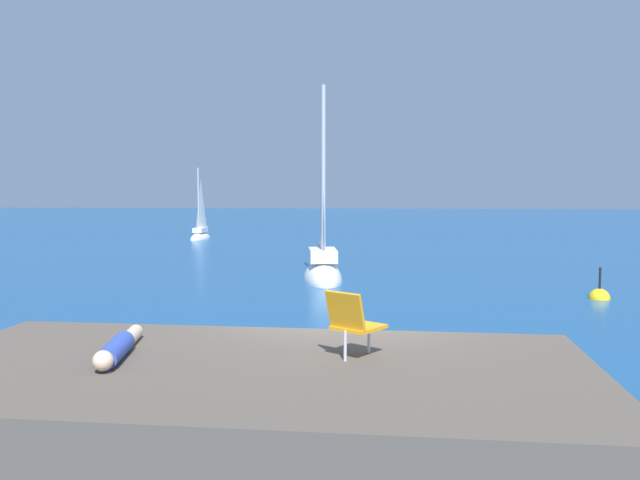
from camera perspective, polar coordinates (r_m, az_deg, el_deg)
name	(u,v)px	position (r m, az deg, el deg)	size (l,w,h in m)	color
ground_plane	(344,377)	(10.65, 2.06, -11.78)	(160.00, 160.00, 0.00)	navy
shore_ledge	(252,410)	(7.68, -5.89, -14.37)	(7.67, 3.87, 1.03)	brown
boulder_seaward	(369,399)	(9.64, 4.28, -13.57)	(0.93, 0.75, 0.51)	#4D4B46
boulder_inland	(449,402)	(9.69, 11.05, -13.55)	(1.21, 0.97, 0.67)	brown
sailboat_near	(323,269)	(21.26, 0.23, -2.49)	(1.71, 3.72, 6.76)	white
sailboat_far	(200,235)	(38.19, -10.30, 0.43)	(1.06, 2.45, 4.46)	white
person_sunbather	(118,347)	(8.11, -17.03, -8.87)	(0.44, 1.76, 0.25)	#334CB2
beach_chair	(353,321)	(7.64, 2.85, -6.99)	(0.73, 0.76, 0.80)	orange
marker_buoy	(599,299)	(19.28, 22.99, -4.69)	(0.56, 0.56, 1.13)	yellow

